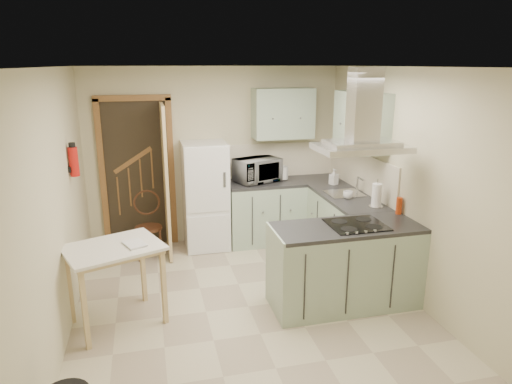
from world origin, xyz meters
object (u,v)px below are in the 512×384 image
object	(u,v)px
extractor_hood	(361,148)
fridge	(205,196)
bentwood_chair	(148,228)
microwave	(257,170)
peninsula	(345,265)
drop_leaf_table	(116,285)

from	to	relation	value
extractor_hood	fridge	bearing A→B (deg)	123.79
bentwood_chair	microwave	bearing A→B (deg)	6.83
peninsula	extractor_hood	xyz separation A→B (m)	(0.10, 0.00, 1.27)
extractor_hood	bentwood_chair	size ratio (longest dim) A/B	1.10
peninsula	extractor_hood	distance (m)	1.27
peninsula	bentwood_chair	size ratio (longest dim) A/B	1.90
drop_leaf_table	microwave	bearing A→B (deg)	22.64
bentwood_chair	peninsula	bearing A→B (deg)	-42.94
drop_leaf_table	microwave	size ratio (longest dim) A/B	1.46
drop_leaf_table	bentwood_chair	distance (m)	1.65
fridge	bentwood_chair	distance (m)	0.89
peninsula	drop_leaf_table	bearing A→B (deg)	175.50
microwave	fridge	bearing A→B (deg)	162.50
fridge	extractor_hood	world-z (taller)	extractor_hood
fridge	peninsula	world-z (taller)	fridge
drop_leaf_table	microwave	distance (m)	2.72
fridge	peninsula	size ratio (longest dim) A/B	0.97
fridge	bentwood_chair	size ratio (longest dim) A/B	1.84
fridge	microwave	world-z (taller)	fridge
fridge	drop_leaf_table	size ratio (longest dim) A/B	1.69
peninsula	extractor_hood	bearing A→B (deg)	0.00
peninsula	bentwood_chair	xyz separation A→B (m)	(-2.03, 1.80, -0.04)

